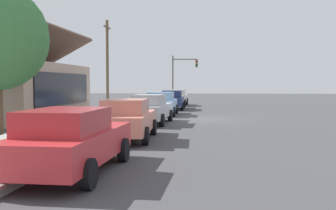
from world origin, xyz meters
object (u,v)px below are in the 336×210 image
Objects in this scene: car_cherry at (71,140)px; fire_hydrant_red at (159,102)px; car_silver at (150,109)px; utility_pole_wooden at (107,63)px; traffic_light_main at (182,71)px; car_coral at (127,119)px; car_skyblue at (161,103)px; car_navy at (173,100)px; car_ivory at (176,97)px.

car_cherry is 6.76× the size of fire_hydrant_red.
utility_pole_wooden is at bearing 27.50° from car_silver.
traffic_light_main is at bearing 0.86° from car_cherry.
car_coral and car_skyblue have the same top height.
car_silver is 1.02× the size of car_navy.
fire_hydrant_red is at bearing 8.10° from car_silver.
car_coral is 0.88× the size of traffic_light_main.
car_coral is 0.61× the size of utility_pole_wooden.
car_coral is 28.12m from traffic_light_main.
car_coral is 1.01× the size of car_skyblue.
utility_pole_wooden is 6.10m from fire_hydrant_red.
fire_hydrant_red is at bearing -52.48° from utility_pole_wooden.
car_coral is at bearing -0.09° from car_cherry.
car_navy is at bearing -152.88° from fire_hydrant_red.
car_ivory is (5.76, 0.19, 0.00)m from car_navy.
car_skyblue reaches higher than fire_hydrant_red.
car_silver is 1.06× the size of car_ivory.
car_coral is 0.96× the size of car_navy.
car_navy is at bearing -3.03° from car_skyblue.
car_navy is (17.77, -0.06, 0.00)m from car_coral.
car_cherry is 26.61m from fire_hydrant_red.
car_coral is at bearing 178.28° from car_navy.
car_coral and car_ivory have the same top height.
car_cherry is 0.92× the size of traffic_light_main.
car_coral is at bearing 179.54° from car_skyblue.
car_cherry and car_ivory have the same top height.
utility_pole_wooden reaches higher than fire_hydrant_red.
utility_pole_wooden reaches higher than car_silver.
fire_hydrant_red is (-7.19, 1.66, -2.99)m from traffic_light_main.
car_navy is 3.41m from fire_hydrant_red.
car_cherry is 1.00× the size of car_navy.
car_cherry is 11.83m from car_silver.
car_cherry and car_skyblue have the same top height.
car_cherry is 0.64× the size of utility_pole_wooden.
fire_hydrant_red is (8.99, 1.35, -0.32)m from car_skyblue.
utility_pole_wooden is 10.56× the size of fire_hydrant_red.
car_ivory is 8.49m from utility_pole_wooden.
car_navy is (5.97, -0.20, -0.00)m from car_skyblue.
car_coral is 20.85m from fire_hydrant_red.
car_ivory reaches higher than fire_hydrant_red.
car_silver is 17.49m from car_ivory.
car_navy is at bearing 0.89° from car_cherry.
car_cherry is at bearing 179.44° from traffic_light_main.
fire_hydrant_red is (3.02, 1.55, -0.32)m from car_navy.
car_coral is at bearing -178.66° from car_ivory.
car_skyblue is (5.76, 0.12, 0.00)m from car_silver.
car_navy and car_ivory have the same top height.
car_silver is at bearing -179.93° from car_skyblue.
car_cherry is 1.05× the size of car_ivory.
car_cherry is 24.30m from utility_pole_wooden.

